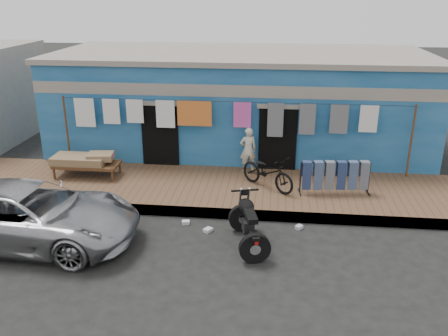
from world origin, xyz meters
TOP-DOWN VIEW (x-y plane):
  - ground at (0.00, 0.00)m, footprint 80.00×80.00m
  - sidewalk at (0.00, 3.00)m, footprint 28.00×3.00m
  - curb at (0.00, 1.55)m, footprint 28.00×0.10m
  - building at (-0.00, 6.99)m, footprint 12.20×5.20m
  - clothesline at (-0.40, 4.25)m, footprint 10.06×0.06m
  - car at (-4.05, -0.06)m, footprint 4.91×2.33m
  - seated_person at (0.46, 4.20)m, footprint 0.54×0.43m
  - bicycle at (1.06, 3.00)m, footprint 1.73×1.59m
  - motorcycle at (0.72, 0.30)m, footprint 1.46×2.04m
  - charpoy at (-4.08, 3.32)m, footprint 1.92×0.91m
  - jeans_rack at (2.81, 2.85)m, footprint 1.97×0.80m
  - litter_a at (-0.83, 1.15)m, footprint 0.20×0.17m
  - litter_b at (1.86, 1.20)m, footprint 0.20×0.21m
  - litter_c at (-0.24, 0.83)m, footprint 0.24×0.25m

SIDE VIEW (x-z plane):
  - ground at x=0.00m, z-range 0.00..0.00m
  - litter_c at x=-0.24m, z-range 0.00..0.08m
  - litter_a at x=-0.83m, z-range 0.00..0.08m
  - litter_b at x=1.86m, z-range 0.00..0.08m
  - sidewalk at x=0.00m, z-range 0.00..0.25m
  - curb at x=0.00m, z-range 0.00..0.25m
  - motorcycle at x=0.72m, z-range 0.00..1.13m
  - charpoy at x=-4.08m, z-range 0.25..0.89m
  - car at x=-4.05m, z-range 0.00..1.37m
  - jeans_rack at x=2.81m, z-range 0.25..1.16m
  - bicycle at x=1.06m, z-range 0.25..1.38m
  - seated_person at x=0.46m, z-range 0.25..1.57m
  - building at x=0.00m, z-range 0.01..3.37m
  - clothesline at x=-0.40m, z-range 0.77..2.87m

